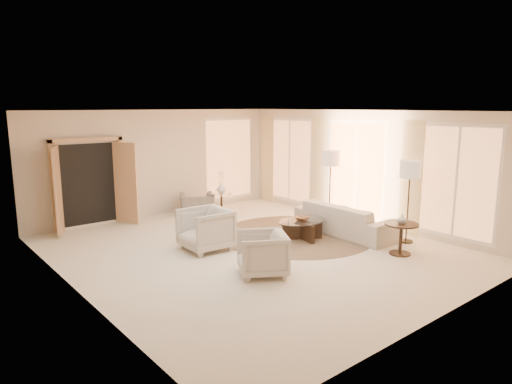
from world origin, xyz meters
TOP-DOWN VIEW (x-y plane):
  - room at (0.00, 0.00)m, footprint 7.04×8.04m
  - windows_right at (3.45, 0.10)m, footprint 0.10×6.40m
  - window_back_corner at (2.30, 3.95)m, footprint 1.70×0.10m
  - curtains_right at (3.40, 1.00)m, footprint 0.06×5.20m
  - french_doors at (-1.90, 3.82)m, footprint 1.95×0.66m
  - area_rug at (1.46, 0.24)m, footprint 4.16×4.16m
  - sofa at (2.38, -0.43)m, footprint 0.99×2.45m
  - armchair_left at (-0.74, 0.64)m, footprint 0.90×0.95m
  - armchair_right at (-0.75, -1.16)m, footprint 1.06×1.08m
  - accent_chair at (0.74, 3.32)m, footprint 1.05×0.92m
  - coffee_table at (1.30, -0.10)m, footprint 1.54×1.54m
  - end_table at (2.07, -2.07)m, footprint 0.67×0.67m
  - side_table at (1.17, 2.79)m, footprint 0.55×0.55m
  - floor_lamp_near at (2.90, 0.53)m, footprint 0.44×0.44m
  - floor_lamp_far at (2.90, -1.67)m, footprint 0.43×0.43m
  - bowl at (1.30, -0.10)m, footprint 0.36×0.36m
  - end_vase at (2.07, -2.07)m, footprint 0.23×0.23m
  - side_vase at (1.17, 2.79)m, footprint 0.27×0.27m

SIDE VIEW (x-z plane):
  - area_rug at x=1.46m, z-range 0.00..0.01m
  - coffee_table at x=1.30m, z-range 0.06..0.49m
  - sofa at x=2.38m, z-range 0.00..0.71m
  - side_table at x=1.17m, z-range 0.07..0.70m
  - accent_chair at x=0.74m, z-range 0.00..0.78m
  - armchair_right at x=-0.75m, z-range 0.00..0.83m
  - end_table at x=2.07m, z-range 0.12..0.75m
  - armchair_left at x=-0.74m, z-range 0.00..0.94m
  - bowl at x=1.30m, z-range 0.44..0.51m
  - end_vase at x=2.07m, z-range 0.63..0.82m
  - side_vase at x=1.17m, z-range 0.63..0.89m
  - french_doors at x=-1.90m, z-range -0.01..2.15m
  - curtains_right at x=3.40m, z-range 0.00..2.60m
  - windows_right at x=3.45m, z-range 0.15..2.55m
  - window_back_corner at x=2.30m, z-range 0.15..2.55m
  - room at x=0.00m, z-range -0.02..2.81m
  - floor_lamp_far at x=2.90m, z-range 0.62..2.40m
  - floor_lamp_near at x=2.90m, z-range 0.64..2.46m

